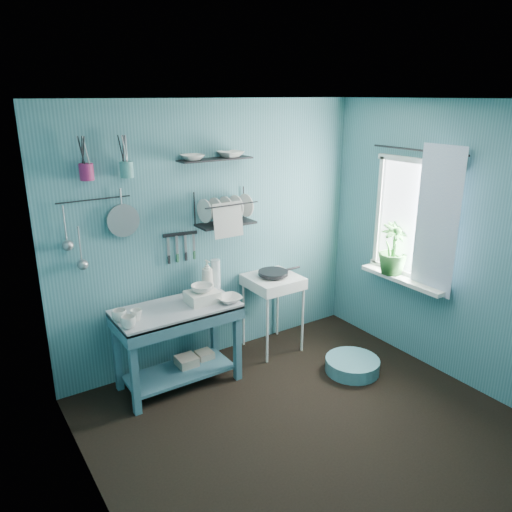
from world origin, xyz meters
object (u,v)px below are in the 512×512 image
work_counter (178,346)px  mug_left (129,322)px  potted_plant (393,249)px  colander (123,221)px  dish_rack (226,208)px  utensil_cup_magenta (86,172)px  wash_tub (202,297)px  storage_tin_small (205,361)px  mug_mid (136,315)px  frying_pan (273,273)px  floor_basin (352,365)px  storage_tin_large (187,367)px  mug_right (119,316)px  soap_bottle (207,275)px  hotplate_stand (273,313)px  water_bottle (216,274)px  utensil_cup_teal (127,169)px

work_counter → mug_left: mug_left is taller
work_counter → potted_plant: 2.27m
mug_left → colander: size_ratio=0.44×
dish_rack → utensil_cup_magenta: (-1.22, 0.05, 0.43)m
wash_tub → storage_tin_small: (0.05, 0.10, -0.71)m
mug_mid → utensil_cup_magenta: utensil_cup_magenta is taller
frying_pan → utensil_cup_magenta: 2.03m
colander → potted_plant: (2.39, -0.85, -0.43)m
mug_left → utensil_cup_magenta: 1.22m
frying_pan → floor_basin: bearing=-65.8°
potted_plant → storage_tin_large: 2.29m
mug_right → potted_plant: 2.66m
mug_right → potted_plant: potted_plant is taller
mug_right → soap_bottle: bearing=12.3°
mug_left → mug_right: same height
mug_left → mug_mid: 0.14m
mug_left → dish_rack: bearing=18.7°
hotplate_stand → colander: (-1.41, 0.20, 1.12)m
wash_tub → utensil_cup_magenta: size_ratio=2.15×
frying_pan → floor_basin: 1.17m
mug_mid → colander: (0.07, 0.36, 0.71)m
work_counter → mug_left: bearing=-159.6°
frying_pan → utensil_cup_magenta: size_ratio=2.31×
mug_right → wash_tub: 0.75m
hotplate_stand → storage_tin_small: bearing=176.3°
hotplate_stand → mug_left: bearing=-175.7°
water_bottle → colander: 1.03m
mug_mid → soap_bottle: 0.85m
mug_mid → mug_right: bearing=153.4°
mug_mid → utensil_cup_magenta: size_ratio=0.77×
water_bottle → floor_basin: (0.95, -0.93, -0.84)m
wash_tub → storage_tin_small: bearing=63.4°
mug_right → colander: 0.79m
utensil_cup_magenta → utensil_cup_teal: size_ratio=1.00×
work_counter → mug_mid: 0.57m
utensil_cup_magenta → utensil_cup_teal: (0.32, 0.00, -0.01)m
storage_tin_large → mug_right: bearing=-175.2°
floor_basin → work_counter: bearing=154.1°
hotplate_stand → storage_tin_large: (-1.01, -0.05, -0.29)m
work_counter → floor_basin: bearing=-23.9°
utensil_cup_teal → mug_mid: bearing=-111.5°
utensil_cup_teal → storage_tin_large: size_ratio=0.59×
mug_mid → water_bottle: bearing=17.3°
mug_left → dish_rack: 1.38m
mug_right → water_bottle: (1.02, 0.22, 0.09)m
work_counter → hotplate_stand: bearing=7.0°
water_bottle → floor_basin: size_ratio=0.54×
work_counter → utensil_cup_magenta: (-0.57, 0.27, 1.57)m
mug_mid → utensil_cup_magenta: bearing=120.3°
frying_pan → storage_tin_large: frying_pan is taller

